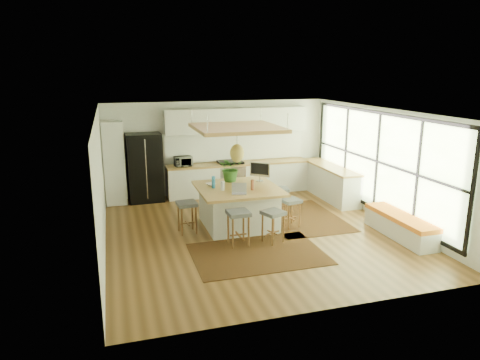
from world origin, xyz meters
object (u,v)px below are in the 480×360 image
object	(u,v)px
fridge	(145,168)
stool_near_left	(238,229)
island	(238,206)
island_plant	(231,171)
stool_near_right	(273,226)
stool_right_back	(280,200)
microwave	(183,160)
laptop	(239,189)
stool_left_side	(187,217)
stool_right_front	(290,212)
monitor	(260,171)

from	to	relation	value
fridge	stool_near_left	world-z (taller)	fridge
island	island_plant	xyz separation A→B (m)	(-0.01, 0.62, 0.72)
stool_near_right	stool_right_back	size ratio (longest dim) A/B	1.02
island	stool_near_left	xyz separation A→B (m)	(-0.33, -1.16, -0.11)
fridge	stool_right_back	size ratio (longest dim) A/B	2.77
fridge	microwave	xyz separation A→B (m)	(1.07, -0.02, 0.17)
stool_near_right	island_plant	world-z (taller)	island_plant
laptop	stool_left_side	bearing A→B (deg)	174.81
island	stool_near_left	distance (m)	1.22
stool_near_right	laptop	size ratio (longest dim) A/B	2.03
island	laptop	size ratio (longest dim) A/B	5.37
stool_near_left	island_plant	world-z (taller)	island_plant
stool_near_right	fridge	bearing A→B (deg)	120.60
island_plant	microwave	bearing A→B (deg)	111.74
fridge	stool_right_front	size ratio (longest dim) A/B	2.81
island	stool_left_side	xyz separation A→B (m)	(-1.22, -0.12, -0.11)
stool_right_back	island_plant	distance (m)	1.52
stool_right_front	stool_right_back	distance (m)	0.98
laptop	microwave	bearing A→B (deg)	118.54
stool_right_back	laptop	world-z (taller)	laptop
laptop	fridge	bearing A→B (deg)	134.88
fridge	island	distance (m)	3.33
microwave	laptop	bearing A→B (deg)	-81.43
fridge	microwave	bearing A→B (deg)	-2.65
stool_near_left	stool_right_front	xyz separation A→B (m)	(1.47, 0.73, 0.00)
stool_near_left	island_plant	distance (m)	1.99
island	stool_near_left	bearing A→B (deg)	-106.02
stool_near_left	monitor	size ratio (longest dim) A/B	1.47
island	stool_right_front	xyz separation A→B (m)	(1.14, -0.43, -0.11)
fridge	monitor	distance (m)	3.45
stool_near_left	stool_right_front	bearing A→B (deg)	26.33
island	microwave	distance (m)	2.87
stool_left_side	stool_right_back	bearing A→B (deg)	14.86
fridge	stool_left_side	world-z (taller)	fridge
stool_left_side	stool_right_front	bearing A→B (deg)	-7.51
stool_near_left	stool_left_side	world-z (taller)	stool_near_left
stool_right_back	microwave	world-z (taller)	microwave
stool_right_front	island	bearing A→B (deg)	159.17
microwave	island	bearing A→B (deg)	-76.32
stool_left_side	microwave	size ratio (longest dim) A/B	1.47
fridge	laptop	distance (m)	3.70
stool_near_right	stool_right_back	distance (m)	1.95
monitor	island_plant	size ratio (longest dim) A/B	0.77
stool_right_front	microwave	bearing A→B (deg)	122.37
monitor	microwave	world-z (taller)	monitor
stool_near_right	island_plant	bearing A→B (deg)	103.03
stool_near_right	monitor	xyz separation A→B (m)	(0.26, 1.62, 0.83)
fridge	island_plant	bearing A→B (deg)	-49.39
stool_near_left	island_plant	bearing A→B (deg)	79.68
fridge	stool_right_back	world-z (taller)	fridge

